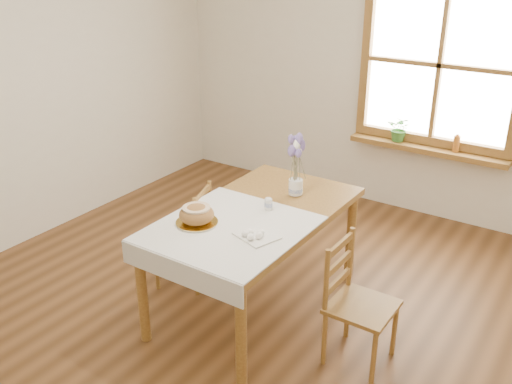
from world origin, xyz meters
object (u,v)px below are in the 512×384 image
(chair_right, at_px, (362,305))
(flower_vase, at_px, (296,188))
(dining_table, at_px, (256,223))
(chair_left, at_px, (183,235))
(bread_plate, at_px, (197,223))

(chair_right, distance_m, flower_vase, 1.04)
(dining_table, bearing_deg, chair_left, -176.56)
(dining_table, xyz_separation_m, chair_right, (0.87, -0.14, -0.26))
(bread_plate, bearing_deg, chair_right, 12.32)
(flower_vase, bearing_deg, bread_plate, -110.65)
(chair_left, xyz_separation_m, chair_right, (1.51, -0.10, 0.01))
(chair_right, height_order, bread_plate, chair_right)
(bread_plate, xyz_separation_m, flower_vase, (0.29, 0.77, 0.04))
(chair_right, height_order, flower_vase, flower_vase)
(chair_left, distance_m, chair_right, 1.52)
(dining_table, height_order, flower_vase, flower_vase)
(dining_table, distance_m, bread_plate, 0.44)
(dining_table, distance_m, chair_left, 0.70)
(dining_table, height_order, bread_plate, bread_plate)
(dining_table, bearing_deg, flower_vase, 78.89)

